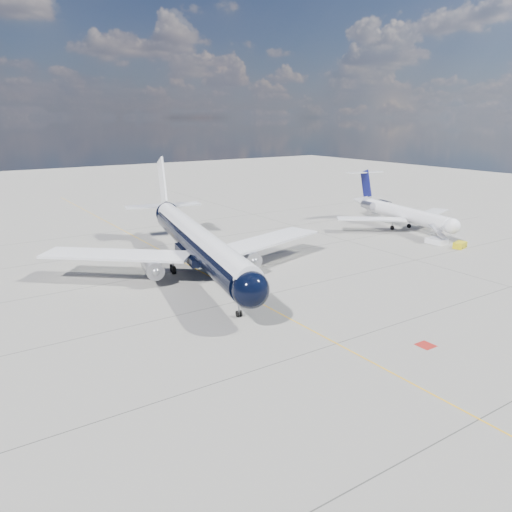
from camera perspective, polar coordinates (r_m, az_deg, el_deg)
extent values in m
plane|color=gray|center=(76.80, -8.76, -0.47)|extent=(320.00, 320.00, 0.00)
cube|color=#F0AF0C|center=(72.47, -7.07, -1.38)|extent=(0.16, 160.00, 0.01)
cube|color=maroon|center=(50.90, 18.82, -9.63)|extent=(1.60, 1.60, 0.01)
cylinder|color=black|center=(68.82, -6.67, 1.44)|extent=(12.17, 38.82, 3.89)
sphere|color=black|center=(50.08, -0.63, -3.87)|extent=(4.63, 4.63, 3.89)
cone|color=black|center=(91.68, -10.57, 5.20)|extent=(5.34, 7.83, 3.89)
cylinder|color=white|center=(68.60, -6.70, 2.22)|extent=(11.77, 40.63, 3.03)
cube|color=black|center=(49.72, -0.55, -3.33)|extent=(2.66, 1.73, 0.56)
cube|color=white|center=(68.75, -15.67, 0.14)|extent=(18.28, 16.64, 0.33)
cube|color=white|center=(73.78, 1.13, 1.76)|extent=(20.30, 10.20, 0.33)
cube|color=black|center=(69.18, -6.64, 0.28)|extent=(6.40, 10.92, 1.02)
cylinder|color=#A9A9B0|center=(66.13, -11.74, -1.26)|extent=(3.25, 5.09, 2.29)
cylinder|color=#A9A9B0|center=(69.40, -0.87, -0.13)|extent=(3.25, 5.09, 2.29)
sphere|color=gray|center=(64.10, -11.40, -1.78)|extent=(1.34, 1.34, 1.13)
sphere|color=gray|center=(67.47, -0.23, -0.59)|extent=(1.34, 1.34, 1.13)
cube|color=white|center=(66.11, -11.80, -0.58)|extent=(0.92, 3.25, 1.13)
cube|color=white|center=(69.38, -0.93, 0.52)|extent=(0.92, 3.25, 1.13)
cube|color=white|center=(90.42, -10.67, 8.40)|extent=(1.72, 6.41, 8.73)
cube|color=white|center=(91.55, -10.59, 5.70)|extent=(13.70, 6.06, 0.23)
cylinder|color=gray|center=(54.29, -1.96, -5.70)|extent=(0.22, 0.22, 2.15)
cylinder|color=black|center=(54.57, -2.16, -6.63)|extent=(0.33, 0.74, 0.72)
cylinder|color=black|center=(54.69, -1.75, -6.57)|extent=(0.33, 0.74, 0.72)
cylinder|color=gray|center=(70.32, -9.50, -0.83)|extent=(0.32, 0.32, 1.94)
cylinder|color=gray|center=(71.86, -4.39, -0.31)|extent=(0.32, 0.32, 1.94)
cylinder|color=black|center=(70.02, -9.37, -1.60)|extent=(0.69, 1.20, 1.13)
cylinder|color=black|center=(71.08, -9.57, -1.35)|extent=(0.69, 1.20, 1.13)
cylinder|color=black|center=(71.57, -4.25, -1.05)|extent=(0.69, 1.20, 1.13)
cylinder|color=black|center=(72.60, -4.51, -0.82)|extent=(0.69, 1.20, 1.13)
cylinder|color=white|center=(100.10, 16.68, 4.63)|extent=(6.72, 22.37, 2.73)
sphere|color=white|center=(91.34, 21.52, 3.20)|extent=(3.18, 3.18, 2.73)
cone|color=white|center=(111.48, 11.89, 6.22)|extent=(3.60, 5.47, 2.73)
cube|color=black|center=(91.19, 21.59, 3.44)|extent=(1.95, 1.22, 0.46)
cube|color=white|center=(96.67, 13.03, 4.15)|extent=(11.91, 10.39, 0.22)
cube|color=white|center=(105.58, 19.28, 4.61)|extent=(13.03, 6.90, 0.22)
cylinder|color=#A9A9B0|center=(105.80, 12.67, 5.69)|extent=(2.08, 3.46, 1.52)
cylinder|color=#A9A9B0|center=(108.32, 14.50, 5.79)|extent=(2.08, 3.46, 1.52)
cube|color=white|center=(106.09, 12.89, 5.70)|extent=(1.29, 1.77, 0.18)
cube|color=white|center=(108.01, 14.29, 5.78)|extent=(1.29, 1.77, 0.18)
cube|color=#0A0E4C|center=(109.72, 12.46, 8.04)|extent=(1.01, 4.22, 6.20)
cube|color=white|center=(109.94, 12.35, 9.34)|extent=(8.32, 3.45, 0.16)
cylinder|color=gray|center=(93.54, 20.31, 2.22)|extent=(0.19, 0.19, 1.72)
cylinder|color=black|center=(93.68, 20.27, 1.83)|extent=(0.29, 0.63, 0.61)
cylinder|color=gray|center=(100.01, 15.33, 3.45)|extent=(0.24, 0.24, 1.72)
cylinder|color=gray|center=(102.55, 17.10, 3.60)|extent=(0.24, 0.24, 1.72)
cylinder|color=black|center=(100.12, 15.30, 3.15)|extent=(0.47, 0.89, 0.85)
cylinder|color=black|center=(102.66, 17.08, 3.31)|extent=(0.47, 0.89, 0.85)
cube|color=white|center=(91.31, 19.95, 1.63)|extent=(2.68, 3.27, 0.94)
cube|color=#A9A9B0|center=(90.94, 20.05, 2.68)|extent=(1.52, 3.07, 2.17)
cylinder|color=gray|center=(90.38, 19.84, 2.77)|extent=(0.25, 2.96, 2.11)
cylinder|color=gray|center=(91.42, 20.28, 2.86)|extent=(0.25, 2.96, 2.11)
cube|color=gold|center=(89.51, 22.27, 1.16)|extent=(2.87, 2.06, 1.02)
cylinder|color=black|center=(88.64, 22.38, 0.85)|extent=(0.32, 0.55, 0.52)
cylinder|color=black|center=(90.17, 22.75, 1.04)|extent=(0.32, 0.55, 0.52)
cylinder|color=black|center=(88.97, 21.76, 0.96)|extent=(0.32, 0.55, 0.52)
cylinder|color=black|center=(90.49, 22.14, 1.16)|extent=(0.32, 0.55, 0.52)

